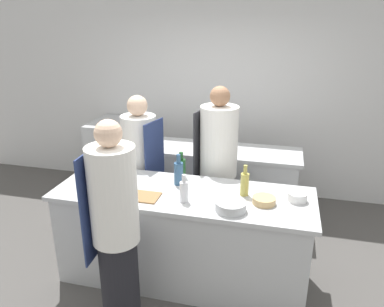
% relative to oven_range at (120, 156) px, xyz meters
% --- Properties ---
extents(ground_plane, '(16.00, 16.00, 0.00)m').
position_rel_oven_range_xyz_m(ground_plane, '(1.41, -1.71, -0.51)').
color(ground_plane, '#4C4947').
extents(wall_back, '(8.00, 0.06, 2.80)m').
position_rel_oven_range_xyz_m(wall_back, '(1.41, 0.42, 0.89)').
color(wall_back, silver).
rests_on(wall_back, ground_plane).
extents(prep_counter, '(2.36, 0.80, 0.91)m').
position_rel_oven_range_xyz_m(prep_counter, '(1.41, -1.71, -0.05)').
color(prep_counter, '#B7BABC').
rests_on(prep_counter, ground_plane).
extents(pass_counter, '(2.05, 0.62, 0.91)m').
position_rel_oven_range_xyz_m(pass_counter, '(1.48, -0.47, -0.05)').
color(pass_counter, '#B7BABC').
rests_on(pass_counter, ground_plane).
extents(oven_range, '(0.74, 0.74, 1.02)m').
position_rel_oven_range_xyz_m(oven_range, '(0.00, 0.00, 0.00)').
color(oven_range, '#B7BABC').
rests_on(oven_range, ground_plane).
extents(chef_at_prep_near, '(0.38, 0.36, 1.75)m').
position_rel_oven_range_xyz_m(chef_at_prep_near, '(1.09, -2.42, 0.37)').
color(chef_at_prep_near, black).
rests_on(chef_at_prep_near, ground_plane).
extents(chef_at_stove, '(0.43, 0.41, 1.64)m').
position_rel_oven_range_xyz_m(chef_at_stove, '(0.75, -1.07, 0.31)').
color(chef_at_stove, black).
rests_on(chef_at_stove, ground_plane).
extents(chef_at_pass_far, '(0.44, 0.42, 1.77)m').
position_rel_oven_range_xyz_m(chef_at_pass_far, '(1.61, -1.00, 0.37)').
color(chef_at_pass_far, black).
rests_on(chef_at_pass_far, ground_plane).
extents(bottle_olive_oil, '(0.07, 0.07, 0.27)m').
position_rel_oven_range_xyz_m(bottle_olive_oil, '(0.80, -1.65, 0.51)').
color(bottle_olive_oil, black).
rests_on(bottle_olive_oil, prep_counter).
extents(bottle_vinegar, '(0.07, 0.07, 0.20)m').
position_rel_oven_range_xyz_m(bottle_vinegar, '(0.70, -1.74, 0.48)').
color(bottle_vinegar, '#5B2319').
rests_on(bottle_vinegar, prep_counter).
extents(bottle_wine, '(0.09, 0.09, 0.30)m').
position_rel_oven_range_xyz_m(bottle_wine, '(1.33, -1.55, 0.52)').
color(bottle_wine, '#2D5175').
rests_on(bottle_wine, prep_counter).
extents(bottle_cooking_oil, '(0.09, 0.09, 0.26)m').
position_rel_oven_range_xyz_m(bottle_cooking_oil, '(1.31, -1.39, 0.50)').
color(bottle_cooking_oil, '#19471E').
rests_on(bottle_cooking_oil, prep_counter).
extents(bottle_sauce, '(0.08, 0.08, 0.28)m').
position_rel_oven_range_xyz_m(bottle_sauce, '(1.96, -1.62, 0.51)').
color(bottle_sauce, '#B2A84C').
rests_on(bottle_sauce, prep_counter).
extents(bottle_water, '(0.07, 0.07, 0.25)m').
position_rel_oven_range_xyz_m(bottle_water, '(1.48, -1.88, 0.50)').
color(bottle_water, silver).
rests_on(bottle_water, prep_counter).
extents(bowl_mixing_large, '(0.26, 0.26, 0.08)m').
position_rel_oven_range_xyz_m(bowl_mixing_large, '(1.89, -1.94, 0.44)').
color(bowl_mixing_large, '#B7BABC').
rests_on(bowl_mixing_large, prep_counter).
extents(bowl_prep_small, '(0.20, 0.20, 0.06)m').
position_rel_oven_range_xyz_m(bowl_prep_small, '(2.15, -1.75, 0.43)').
color(bowl_prep_small, tan).
rests_on(bowl_prep_small, prep_counter).
extents(bowl_ceramic_blue, '(0.16, 0.16, 0.08)m').
position_rel_oven_range_xyz_m(bowl_ceramic_blue, '(2.42, -1.63, 0.44)').
color(bowl_ceramic_blue, white).
rests_on(bowl_ceramic_blue, prep_counter).
extents(bowl_wooden_salad, '(0.21, 0.21, 0.08)m').
position_rel_oven_range_xyz_m(bowl_wooden_salad, '(0.55, -1.48, 0.44)').
color(bowl_wooden_salad, tan).
rests_on(bowl_wooden_salad, prep_counter).
extents(cup, '(0.10, 0.10, 0.10)m').
position_rel_oven_range_xyz_m(cup, '(0.77, -1.55, 0.45)').
color(cup, white).
rests_on(cup, prep_counter).
extents(cutting_board, '(0.35, 0.22, 0.01)m').
position_rel_oven_range_xyz_m(cutting_board, '(1.07, -1.89, 0.41)').
color(cutting_board, olive).
rests_on(cutting_board, prep_counter).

